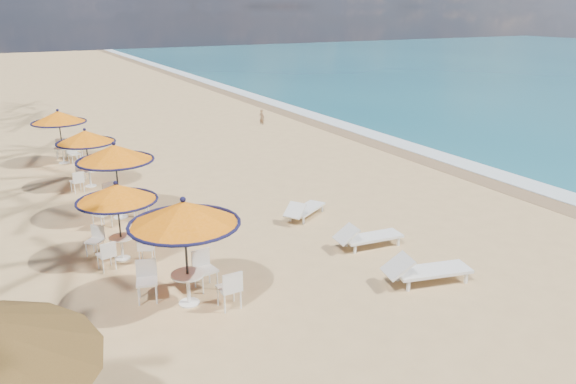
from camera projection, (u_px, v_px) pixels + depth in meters
name	position (u px, v px, depth m)	size (l,w,h in m)	color
ground	(368.00, 268.00, 14.07)	(160.00, 160.00, 0.00)	tan
foam_strip	(404.00, 145.00, 26.60)	(1.20, 140.00, 0.04)	white
wetsand_band	(389.00, 147.00, 26.20)	(1.40, 140.00, 0.02)	olive
station_0	(185.00, 226.00, 11.87)	(2.39, 2.39, 2.50)	black
station_1	(116.00, 203.00, 14.08)	(2.04, 2.04, 2.13)	black
station_2	(115.00, 163.00, 16.89)	(2.33, 2.33, 2.43)	black
station_3	(85.00, 142.00, 19.98)	(2.08, 2.10, 2.16)	black
station_4	(60.00, 123.00, 23.06)	(2.20, 2.24, 2.29)	black
lounger_near	(424.00, 269.00, 13.21)	(2.22, 1.12, 0.76)	white
lounger_mid	(366.00, 236.00, 15.20)	(1.97, 0.78, 0.69)	white
lounger_far	(304.00, 209.00, 17.30)	(1.79, 1.40, 0.63)	white
person	(262.00, 116.00, 31.06)	(0.33, 0.22, 0.91)	#876445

